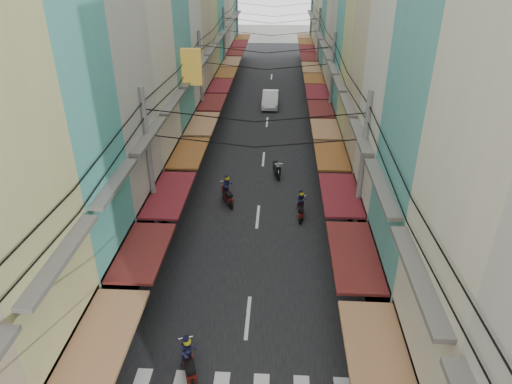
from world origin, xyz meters
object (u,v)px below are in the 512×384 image
(white_car, at_px, (270,106))
(traffic_sign, at_px, (369,237))
(bicycle, at_px, (401,342))
(market_umbrella, at_px, (388,260))

(white_car, xyz_separation_m, traffic_sign, (5.02, -25.61, 2.18))
(bicycle, height_order, market_umbrella, market_umbrella)
(white_car, relative_size, market_umbrella, 1.89)
(market_umbrella, bearing_deg, traffic_sign, 103.70)
(white_car, height_order, market_umbrella, market_umbrella)
(market_umbrella, bearing_deg, bicycle, -80.35)
(white_car, relative_size, traffic_sign, 1.68)
(bicycle, height_order, traffic_sign, traffic_sign)
(market_umbrella, height_order, traffic_sign, traffic_sign)
(white_car, relative_size, bicycle, 3.22)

